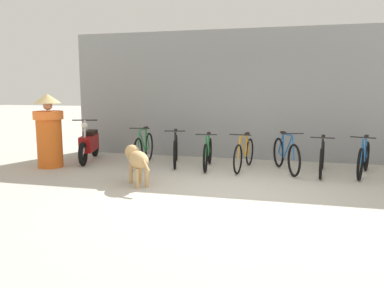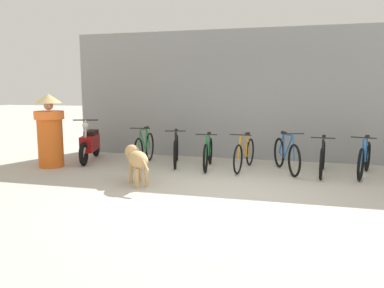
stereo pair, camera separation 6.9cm
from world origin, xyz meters
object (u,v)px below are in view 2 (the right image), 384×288
Objects in this scene: bicycle_2 at (208,153)px; stray_dog at (137,159)px; bicycle_0 at (144,149)px; motorcycle at (90,144)px; bicycle_6 at (364,159)px; bicycle_3 at (244,154)px; bicycle_4 at (286,155)px; bicycle_1 at (176,150)px; bicycle_5 at (322,158)px; person_in_robes at (50,130)px.

stray_dog is at bearing -34.98° from bicycle_2.
motorcycle reaches higher than bicycle_0.
bicycle_3 is at bearing -72.92° from bicycle_6.
motorcycle is at bearing -98.01° from bicycle_2.
bicycle_2 is 1.69m from bicycle_4.
bicycle_4 is at bearing -72.78° from bicycle_6.
bicycle_4 is at bearing 73.32° from motorcycle.
bicycle_1 is at bearing -112.45° from bicycle_4.
bicycle_2 is at bearing -83.03° from bicycle_5.
bicycle_4 reaches higher than stray_dog.
bicycle_6 is (4.75, 0.01, -0.03)m from bicycle_0.
bicycle_6 is (2.42, 0.00, -0.00)m from bicycle_3.
bicycle_4 is at bearing -95.94° from stray_dog.
bicycle_5 is 5.95m from person_in_robes.
person_in_robes is at bearing -75.72° from bicycle_5.
bicycle_1 is 3.22m from bicycle_5.
bicycle_6 is at bearing 85.08° from bicycle_2.
stray_dog is at bearing 11.22° from bicycle_0.
person_in_robes is at bearing -44.86° from motorcycle.
bicycle_2 is 1.68× the size of stray_dog.
bicycle_1 is 0.97× the size of bicycle_5.
bicycle_1 is at bearing -74.83° from bicycle_6.
person_in_robes is (-5.87, -0.77, 0.51)m from bicycle_5.
bicycle_6 is at bearing 73.57° from motorcycle.
bicycle_0 is 1.01× the size of person_in_robes.
bicycle_4 is 0.73m from bicycle_5.
bicycle_5 is (3.94, -0.03, -0.04)m from bicycle_0.
bicycle_3 reaches higher than stray_dog.
bicycle_3 is 0.89m from bicycle_4.
bicycle_2 reaches higher than stray_dog.
bicycle_2 is at bearing -72.07° from bicycle_6.
bicycle_0 is 1.01× the size of bicycle_5.
bicycle_5 is at bearing 96.96° from bicycle_3.
bicycle_4 is (0.89, -0.00, 0.01)m from bicycle_3.
motorcycle is at bearing -102.85° from bicycle_1.
motorcycle is (-2.18, -0.07, 0.07)m from bicycle_1.
motorcycle is at bearing -110.16° from bicycle_4.
bicycle_0 is 1.05× the size of bicycle_2.
bicycle_5 is at bearing 83.30° from bicycle_0.
bicycle_2 is (1.53, -0.04, -0.04)m from bicycle_0.
person_in_robes is (-4.26, -0.81, 0.50)m from bicycle_3.
bicycle_3 is at bearing -109.52° from bicycle_4.
person_in_robes is (-3.46, -0.76, 0.51)m from bicycle_2.
motorcycle is at bearing -82.45° from bicycle_3.
bicycle_5 is (2.41, 0.01, 0.00)m from bicycle_2.
bicycle_0 is 1.86m from stray_dog.
bicycle_3 reaches higher than bicycle_5.
bicycle_0 is 1.03× the size of bicycle_3.
bicycle_1 reaches higher than stray_dog.
bicycle_5 is at bearing 150.39° from person_in_robes.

